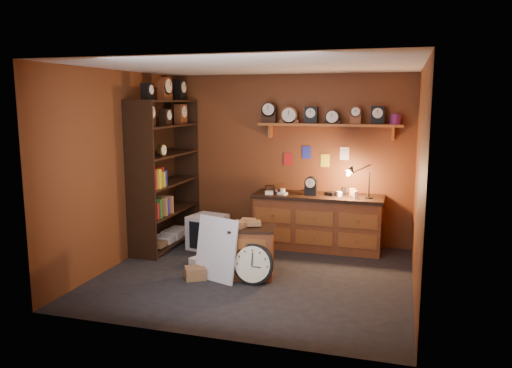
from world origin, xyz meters
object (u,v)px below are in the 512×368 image
object	(u,v)px
shelving_unit	(163,167)
workbench	(318,219)
big_round_clock	(253,264)
low_cabinet	(252,249)

from	to	relation	value
shelving_unit	workbench	xyz separation A→B (m)	(2.37, 0.49, -0.78)
shelving_unit	workbench	distance (m)	2.55
workbench	big_round_clock	distance (m)	1.84
low_cabinet	big_round_clock	xyz separation A→B (m)	(0.09, -0.25, -0.11)
big_round_clock	workbench	bearing A→B (deg)	73.38
shelving_unit	low_cabinet	distance (m)	2.21
shelving_unit	big_round_clock	distance (m)	2.45
shelving_unit	workbench	bearing A→B (deg)	11.76
workbench	big_round_clock	xyz separation A→B (m)	(-0.52, -1.75, -0.22)
big_round_clock	shelving_unit	bearing A→B (deg)	145.75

